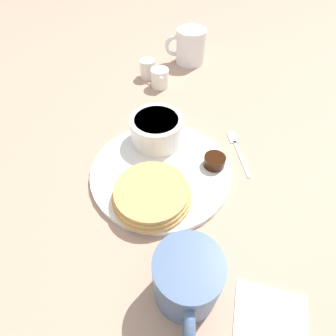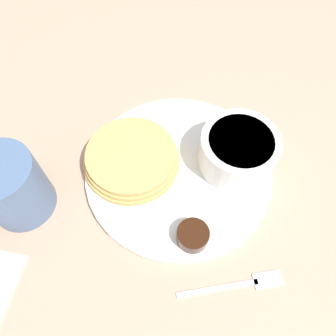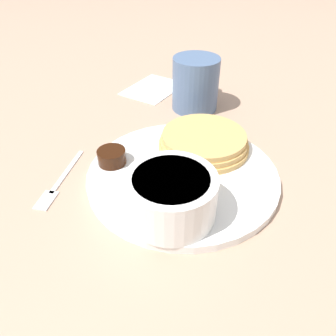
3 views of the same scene
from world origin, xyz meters
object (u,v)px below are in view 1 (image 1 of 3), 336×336
bowl (157,129)px  coffee_mug (187,281)px  creamer_pitcher_near (160,78)px  plate (161,171)px  second_mug (190,46)px  fork (237,147)px  creamer_pitcher_far (148,69)px

bowl → coffee_mug: (-0.31, -0.06, 0.01)m
coffee_mug → creamer_pitcher_near: 0.55m
plate → bowl: bowl is taller
plate → second_mug: (0.47, -0.07, 0.04)m
plate → fork: size_ratio=2.00×
plate → fork: bearing=-65.3°
plate → coffee_mug: bearing=-168.9°
plate → second_mug: size_ratio=2.25×
bowl → creamer_pitcher_near: size_ratio=1.57×
creamer_pitcher_far → second_mug: size_ratio=0.44×
coffee_mug → second_mug: size_ratio=1.02×
bowl → second_mug: bearing=-12.3°
plate → creamer_pitcher_far: (0.37, 0.05, 0.02)m
bowl → second_mug: 0.39m
plate → creamer_pitcher_far: 0.37m
second_mug → coffee_mug: bearing=177.8°
coffee_mug → creamer_pitcher_far: bearing=9.1°
coffee_mug → second_mug: 0.70m
creamer_pitcher_near → fork: creamer_pitcher_near is taller
creamer_pitcher_near → creamer_pitcher_far: same height
plate → bowl: 0.09m
coffee_mug → creamer_pitcher_near: coffee_mug is taller
bowl → fork: bowl is taller
second_mug → fork: bearing=-166.4°
coffee_mug → fork: 0.33m
plate → creamer_pitcher_far: creamer_pitcher_far is taller
creamer_pitcher_near → second_mug: second_mug is taller
coffee_mug → fork: (0.31, -0.12, -0.05)m
bowl → fork: (-0.01, -0.18, -0.04)m
creamer_pitcher_far → second_mug: bearing=-51.9°
bowl → second_mug: second_mug is taller
creamer_pitcher_far → bowl: bearing=-171.9°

